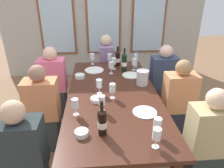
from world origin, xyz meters
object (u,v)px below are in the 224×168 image
tasting_bowl_0 (80,76)px  wine_glass_6 (92,57)px  seated_person_3 (206,144)px  wine_glass_8 (111,66)px  metal_pitcher (142,77)px  tasting_bowl_1 (97,99)px  wine_glass_10 (112,88)px  seated_person_5 (178,104)px  dining_table (113,98)px  white_plate_2 (145,112)px  tasting_bowl_2 (82,133)px  wine_glass_9 (102,101)px  seated_person_0 (54,85)px  wine_bottle_2 (124,62)px  wine_glass_5 (75,104)px  white_plate_1 (131,75)px  seated_person_4 (44,111)px  wine_bottle_1 (118,59)px  seated_person_1 (163,82)px  wine_bottle_0 (102,122)px  wine_glass_3 (157,124)px  wine_glass_4 (134,62)px  wine_glass_7 (110,57)px  wine_glass_2 (99,84)px  white_plate_0 (94,70)px  wine_glass_1 (114,62)px  wine_glass_0 (157,135)px  water_bottle (136,60)px  seated_person_2 (24,160)px

tasting_bowl_0 → wine_glass_6: 0.57m
seated_person_3 → wine_glass_8: bearing=121.9°
metal_pitcher → tasting_bowl_1: 0.69m
wine_glass_10 → seated_person_5: 0.92m
seated_person_3 → dining_table: bearing=139.9°
white_plate_2 → tasting_bowl_1: tasting_bowl_1 is taller
tasting_bowl_2 → wine_glass_9: bearing=62.7°
seated_person_0 → wine_glass_8: bearing=-8.8°
wine_bottle_2 → wine_glass_5: size_ratio=1.94×
white_plate_1 → wine_glass_6: size_ratio=1.44×
white_plate_2 → seated_person_4: seated_person_4 is taller
wine_bottle_1 → tasting_bowl_2: bearing=-106.1°
seated_person_1 → seated_person_3: same height
wine_bottle_0 → wine_glass_5: bearing=128.5°
seated_person_3 → wine_glass_3: bearing=-169.9°
wine_glass_4 → seated_person_1: 0.56m
metal_pitcher → wine_glass_10: bearing=-141.7°
wine_glass_7 → wine_glass_10: (-0.04, -1.08, 0.00)m
wine_glass_2 → seated_person_3: size_ratio=0.16×
wine_glass_3 → wine_glass_9: 0.60m
white_plate_0 → wine_glass_1: size_ratio=1.60×
white_plate_2 → wine_glass_10: size_ratio=1.39×
metal_pitcher → wine_glass_4: metal_pitcher is taller
tasting_bowl_0 → wine_glass_0: size_ratio=0.76×
metal_pitcher → seated_person_5: seated_person_5 is taller
tasting_bowl_1 → wine_bottle_0: bearing=-86.3°
wine_glass_9 → seated_person_5: bearing=23.4°
water_bottle → seated_person_1: size_ratio=0.22×
wine_bottle_1 → wine_glass_6: wine_bottle_1 is taller
tasting_bowl_0 → wine_glass_10: wine_glass_10 is taller
wine_glass_5 → seated_person_5: 1.35m
metal_pitcher → tasting_bowl_0: metal_pitcher is taller
wine_glass_8 → wine_bottle_2: bearing=23.8°
wine_bottle_1 → tasting_bowl_1: size_ratio=2.10×
tasting_bowl_2 → seated_person_0: (-0.50, 1.46, -0.24)m
wine_glass_7 → seated_person_4: 1.33m
wine_glass_8 → wine_glass_4: bearing=17.6°
tasting_bowl_2 → seated_person_3: (1.15, 0.04, -0.24)m
wine_glass_2 → white_plate_2: bearing=-45.4°
wine_bottle_0 → wine_bottle_2: (0.37, 1.41, 0.01)m
wine_glass_0 → wine_glass_8: (-0.23, 1.52, -0.00)m
white_plate_2 → metal_pitcher: 0.66m
white_plate_2 → wine_glass_6: 1.54m
wine_bottle_1 → seated_person_5: 1.15m
dining_table → wine_glass_4: (0.37, 0.70, 0.19)m
white_plate_1 → tasting_bowl_0: bearing=-177.7°
seated_person_1 → seated_person_2: 2.21m
tasting_bowl_0 → wine_glass_4: bearing=16.7°
wine_glass_5 → seated_person_3: 1.30m
tasting_bowl_2 → seated_person_3: seated_person_3 is taller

